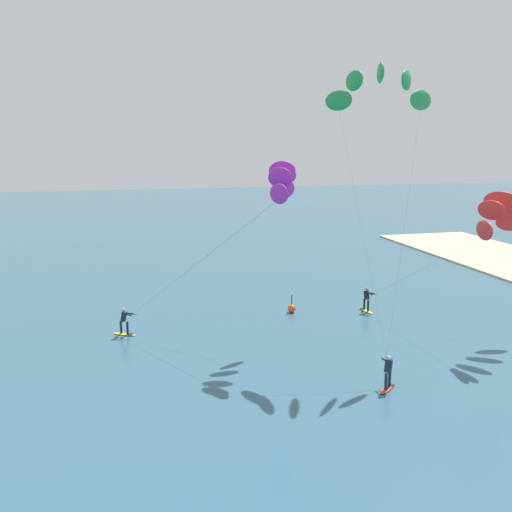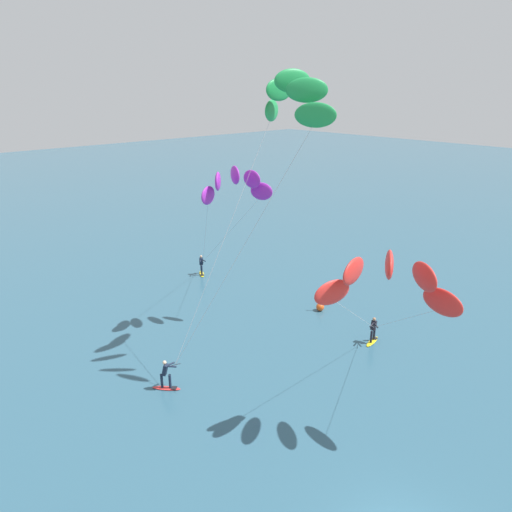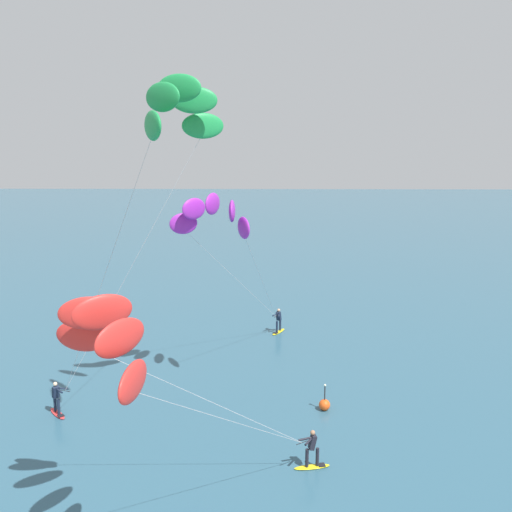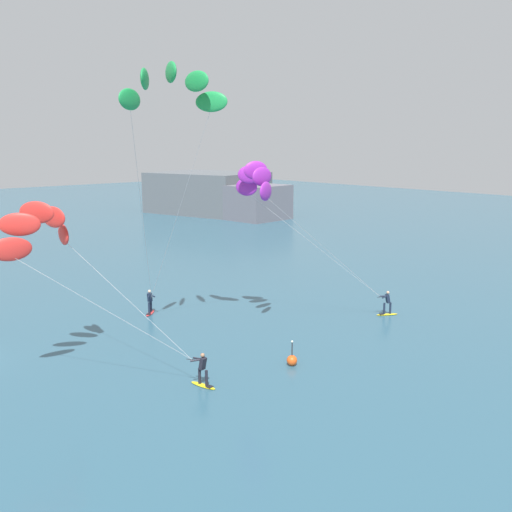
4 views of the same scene
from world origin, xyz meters
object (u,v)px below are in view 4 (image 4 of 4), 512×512
kitesurfer_mid_water (44,233)px  kitesurfer_far_out (263,187)px  kitesurfer_nearshore (170,97)px  marker_buoy (292,360)px

kitesurfer_mid_water → kitesurfer_far_out: 12.84m
kitesurfer_far_out → kitesurfer_nearshore: bearing=-102.2°
kitesurfer_mid_water → kitesurfer_far_out: bearing=79.9°
kitesurfer_nearshore → marker_buoy: 15.38m
kitesurfer_nearshore → kitesurfer_mid_water: bearing=-98.4°
kitesurfer_far_out → marker_buoy: size_ratio=7.92×
kitesurfer_nearshore → kitesurfer_mid_water: size_ratio=1.59×
marker_buoy → kitesurfer_far_out: bearing=152.1°
kitesurfer_mid_water → marker_buoy: size_ratio=7.16×
kitesurfer_mid_water → kitesurfer_nearshore: bearing=81.6°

